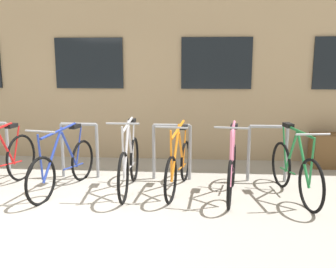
{
  "coord_description": "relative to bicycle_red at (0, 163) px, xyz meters",
  "views": [
    {
      "loc": [
        2.03,
        -3.85,
        1.83
      ],
      "look_at": [
        1.62,
        1.6,
        0.8
      ],
      "focal_mm": 39.67,
      "sensor_mm": 36.0,
      "label": 1
    }
  ],
  "objects": [
    {
      "name": "ground_plane",
      "position": [
        0.82,
        -1.22,
        -0.4
      ],
      "size": [
        42.0,
        42.0,
        0.0
      ],
      "primitive_type": "plane",
      "color": "#9E998E"
    },
    {
      "name": "storefront_building",
      "position": [
        0.82,
        5.16,
        2.37
      ],
      "size": [
        28.0,
        6.4,
        5.54
      ],
      "color": "tan",
      "rests_on": "ground"
    },
    {
      "name": "bike_rack",
      "position": [
        0.98,
        0.68,
        0.15
      ],
      "size": [
        6.63,
        0.05,
        0.91
      ],
      "color": "gray",
      "rests_on": "ground"
    },
    {
      "name": "bicycle_red",
      "position": [
        0.0,
        0.0,
        0.0
      ],
      "size": [
        0.45,
        1.75,
        1.0
      ],
      "color": "black",
      "rests_on": "ground"
    },
    {
      "name": "bicycle_pink",
      "position": [
        3.37,
        0.01,
        -0.03
      ],
      "size": [
        0.44,
        1.6,
        1.07
      ],
      "color": "black",
      "rests_on": "ground"
    },
    {
      "name": "bicycle_green",
      "position": [
        4.23,
        0.0,
        -0.01
      ],
      "size": [
        0.44,
        1.67,
        1.01
      ],
      "color": "black",
      "rests_on": "ground"
    },
    {
      "name": "bicycle_silver",
      "position": [
        1.89,
        0.12,
        -0.01
      ],
      "size": [
        0.44,
        1.68,
        1.09
      ],
      "color": "black",
      "rests_on": "ground"
    },
    {
      "name": "bicycle_blue",
      "position": [
        0.94,
        0.04,
        -0.03
      ],
      "size": [
        0.53,
        1.72,
        1.0
      ],
      "color": "black",
      "rests_on": "ground"
    },
    {
      "name": "bicycle_orange",
      "position": [
        2.62,
        0.18,
        -0.03
      ],
      "size": [
        0.45,
        1.65,
        1.04
      ],
      "color": "black",
      "rests_on": "ground"
    },
    {
      "name": "planter_box",
      "position": [
        5.3,
        1.63,
        -0.1
      ],
      "size": [
        0.7,
        0.44,
        0.6
      ],
      "primitive_type": "cube",
      "color": "brown",
      "rests_on": "ground"
    }
  ]
}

